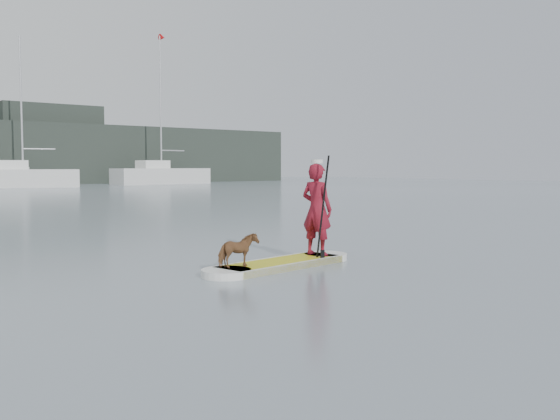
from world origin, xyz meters
TOP-DOWN VIEW (x-y plane):
  - ground at (0.00, 0.00)m, footprint 140.00×140.00m
  - paddleboard at (3.32, -2.32)m, footprint 3.27×1.17m
  - paddler at (4.30, -2.18)m, footprint 0.55×0.70m
  - white_cap at (4.30, -2.18)m, footprint 0.22×0.22m
  - dog at (2.34, -2.47)m, footprint 0.67×0.33m
  - paddle at (4.13, -2.53)m, footprint 0.10×0.30m
  - sailboat_e at (12.12, 43.33)m, footprint 8.99×4.45m
  - sailboat_f at (25.82, 45.05)m, footprint 9.98×3.57m
  - shore_building_east at (18.00, 54.00)m, footprint 10.00×4.00m

SIDE VIEW (x-z plane):
  - ground at x=0.00m, z-range 0.00..0.00m
  - paddleboard at x=3.32m, z-range 0.00..0.12m
  - dog at x=2.34m, z-range 0.12..0.67m
  - paddle at x=4.13m, z-range -0.20..1.80m
  - sailboat_e at x=12.12m, z-range -5.34..7.13m
  - paddler at x=4.30m, z-range 0.12..1.80m
  - sailboat_f at x=25.82m, z-range -6.35..8.33m
  - white_cap at x=4.30m, z-range 1.80..1.87m
  - shore_building_east at x=18.00m, z-range 0.00..8.00m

